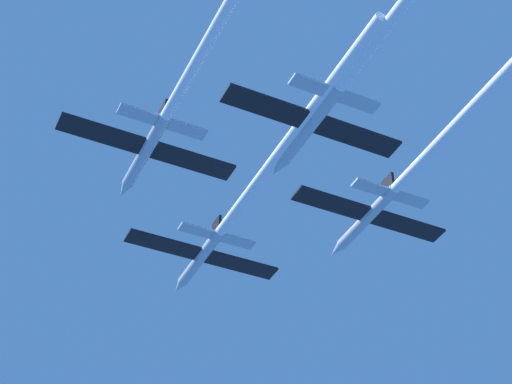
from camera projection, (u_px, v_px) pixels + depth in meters
The scene contains 4 objects.
jet_lead at pixel (244, 200), 91.56m from camera, with size 18.27×47.30×3.03m.
jet_left_wing at pixel (178, 94), 80.43m from camera, with size 18.27×40.17×3.03m.
jet_right_wing at pixel (412, 171), 88.76m from camera, with size 18.27×40.16×3.03m.
jet_slot at pixel (365, 54), 75.02m from camera, with size 18.27×43.18×3.03m.
Camera 1 is at (-30.34, -76.47, -56.81)m, focal length 60.75 mm.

